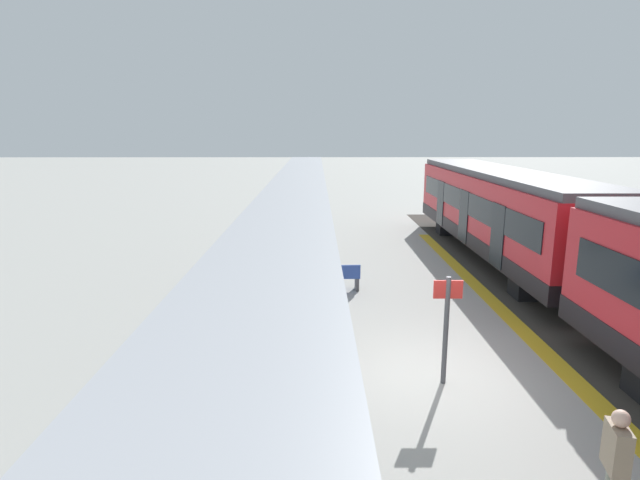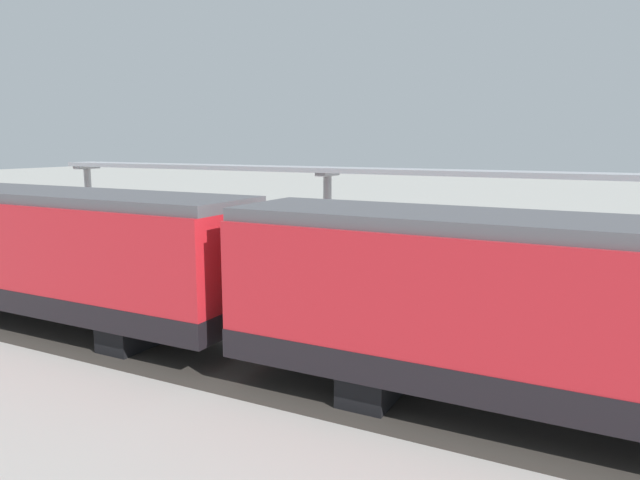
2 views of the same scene
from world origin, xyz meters
name	(u,v)px [view 1 (image 1 of 2)]	position (x,y,z in m)	size (l,w,h in m)	color
ground_plane	(428,375)	(0.00, 0.00, 0.00)	(176.00, 176.00, 0.00)	#AAA8A2
tactile_edge_strip	(568,374)	(-2.91, 0.00, 0.00)	(0.47, 28.78, 0.01)	gold
train_near_carriage	(497,212)	(-4.74, -9.74, 1.84)	(2.65, 14.96, 3.48)	red
canopy_pillar_nearest	(307,206)	(2.69, -11.32, 1.87)	(1.10, 0.44, 3.70)	slate
canopy_pillar_second	(296,287)	(2.69, -0.08, 1.87)	(1.10, 0.44, 3.70)	slate
canopy_beam	(295,192)	(2.69, -0.07, 3.78)	(1.20, 23.31, 0.16)	#A8AAB2
bench_mid_platform	(336,277)	(1.68, -5.63, 0.44)	(1.52, 0.50, 0.86)	#314FA6
trash_bin	(327,330)	(2.06, -1.27, 0.46)	(0.48, 0.48, 0.91)	#23232A
platform_info_sign	(446,320)	(-0.23, 0.33, 1.33)	(0.56, 0.10, 2.20)	#4C4C51
passenger_waiting_near_edge	(616,455)	(-1.41, 4.06, 1.01)	(0.30, 0.50, 1.61)	gray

